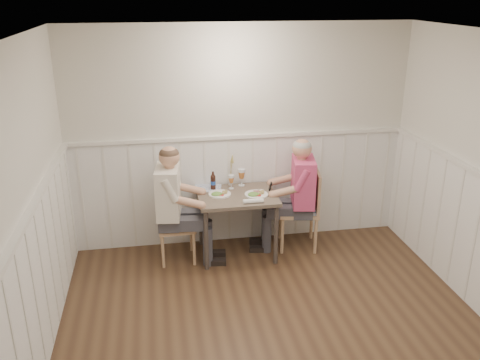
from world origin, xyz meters
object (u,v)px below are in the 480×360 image
at_px(beer_bottle, 213,182).
at_px(grass_vase, 230,171).
at_px(chair_left, 172,223).
at_px(chair_right, 303,206).
at_px(dining_table, 237,203).
at_px(diner_cream, 173,215).
at_px(man_in_pink, 298,203).

distance_m(beer_bottle, grass_vase, 0.25).
relative_size(chair_left, beer_bottle, 3.94).
relative_size(chair_right, beer_bottle, 4.43).
xyz_separation_m(dining_table, diner_cream, (-0.73, -0.06, -0.06)).
bearing_deg(diner_cream, dining_table, 4.87).
height_order(chair_left, grass_vase, grass_vase).
bearing_deg(beer_bottle, chair_left, -156.82).
xyz_separation_m(chair_left, grass_vase, (0.72, 0.32, 0.46)).
distance_m(man_in_pink, diner_cream, 1.46).
distance_m(chair_left, diner_cream, 0.13).
bearing_deg(chair_left, dining_table, 1.01).
xyz_separation_m(chair_right, man_in_pink, (-0.07, -0.04, 0.06)).
relative_size(dining_table, diner_cream, 0.63).
xyz_separation_m(chair_left, beer_bottle, (0.50, 0.21, 0.38)).
bearing_deg(chair_right, dining_table, -175.92).
xyz_separation_m(chair_right, chair_left, (-1.55, -0.07, -0.06)).
height_order(dining_table, grass_vase, grass_vase).
height_order(diner_cream, beer_bottle, diner_cream).
distance_m(dining_table, chair_left, 0.77).
bearing_deg(chair_left, chair_right, 2.60).
bearing_deg(diner_cream, grass_vase, 28.06).
distance_m(dining_table, man_in_pink, 0.74).
xyz_separation_m(chair_right, beer_bottle, (-1.05, 0.14, 0.32)).
xyz_separation_m(dining_table, beer_bottle, (-0.25, 0.20, 0.20)).
bearing_deg(dining_table, diner_cream, -175.13).
relative_size(dining_table, man_in_pink, 0.64).
bearing_deg(dining_table, grass_vase, 95.49).
xyz_separation_m(chair_left, diner_cream, (0.02, -0.05, 0.12)).
xyz_separation_m(chair_left, man_in_pink, (1.48, 0.03, 0.12)).
distance_m(chair_right, diner_cream, 1.54).
relative_size(man_in_pink, diner_cream, 0.99).
relative_size(chair_right, diner_cream, 0.69).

